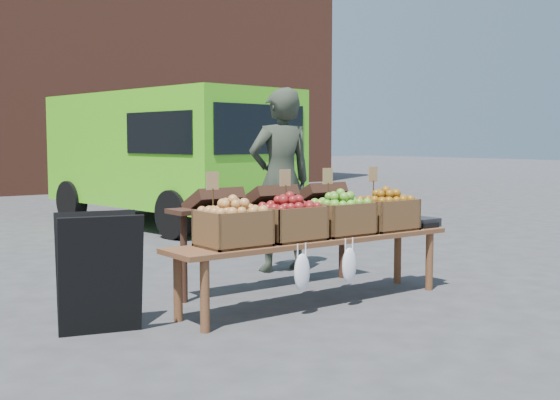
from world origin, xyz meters
TOP-DOWN VIEW (x-y plane):
  - ground at (0.00, 0.00)m, footprint 80.00×80.00m
  - delivery_van at (1.99, 5.55)m, footprint 2.78×4.99m
  - vendor at (1.01, 1.18)m, footprint 0.78×0.59m
  - chalkboard_sign at (-1.47, 0.03)m, footprint 0.65×0.46m
  - back_table at (0.38, 0.51)m, footprint 2.10×0.44m
  - display_bench at (0.34, -0.21)m, footprint 2.70×0.56m
  - crate_golden_apples at (-0.49, -0.21)m, footprint 0.50×0.40m
  - crate_russet_pears at (0.06, -0.21)m, footprint 0.50×0.40m
  - crate_red_apples at (0.61, -0.21)m, footprint 0.50×0.40m
  - crate_green_apples at (1.16, -0.21)m, footprint 0.50×0.40m
  - weighing_scale at (1.59, -0.21)m, footprint 0.34×0.30m

SIDE VIEW (x-z plane):
  - ground at x=0.00m, z-range 0.00..0.00m
  - display_bench at x=0.34m, z-range 0.00..0.57m
  - chalkboard_sign at x=-1.47m, z-range 0.00..0.88m
  - back_table at x=0.38m, z-range 0.00..1.04m
  - weighing_scale at x=1.59m, z-range 0.57..0.65m
  - crate_golden_apples at x=-0.49m, z-range 0.57..0.85m
  - crate_russet_pears at x=0.06m, z-range 0.57..0.85m
  - crate_red_apples at x=0.61m, z-range 0.57..0.85m
  - crate_green_apples at x=1.16m, z-range 0.57..0.85m
  - vendor at x=1.01m, z-range 0.00..1.92m
  - delivery_van at x=1.99m, z-range 0.00..2.13m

